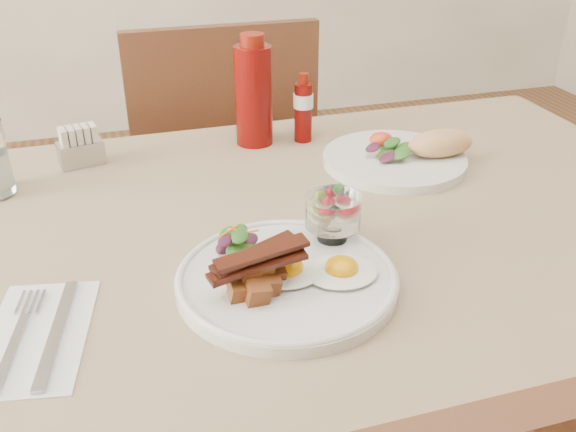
% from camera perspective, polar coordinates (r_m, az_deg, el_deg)
% --- Properties ---
extents(table, '(1.33, 0.88, 0.75)m').
position_cam_1_polar(table, '(0.99, 1.33, -5.36)').
color(table, brown).
rests_on(table, ground).
extents(chair_far, '(0.42, 0.42, 0.93)m').
position_cam_1_polar(chair_far, '(1.62, -6.07, 3.19)').
color(chair_far, brown).
rests_on(chair_far, ground).
extents(main_plate, '(0.28, 0.28, 0.02)m').
position_cam_1_polar(main_plate, '(0.81, -0.11, -5.75)').
color(main_plate, silver).
rests_on(main_plate, table).
extents(fried_eggs, '(0.18, 0.13, 0.03)m').
position_cam_1_polar(fried_eggs, '(0.80, 2.32, -4.78)').
color(fried_eggs, white).
rests_on(fried_eggs, main_plate).
extents(bacon_potato_pile, '(0.13, 0.08, 0.06)m').
position_cam_1_polar(bacon_potato_pile, '(0.77, -2.80, -5.01)').
color(bacon_potato_pile, brown).
rests_on(bacon_potato_pile, main_plate).
extents(side_salad, '(0.07, 0.06, 0.03)m').
position_cam_1_polar(side_salad, '(0.85, -4.49, -2.40)').
color(side_salad, '#225416').
rests_on(side_salad, main_plate).
extents(fruit_cup, '(0.08, 0.08, 0.08)m').
position_cam_1_polar(fruit_cup, '(0.86, 4.01, 0.42)').
color(fruit_cup, white).
rests_on(fruit_cup, main_plate).
extents(second_plate, '(0.27, 0.25, 0.06)m').
position_cam_1_polar(second_plate, '(1.16, 10.39, 5.40)').
color(second_plate, silver).
rests_on(second_plate, table).
extents(ketchup_bottle, '(0.09, 0.09, 0.21)m').
position_cam_1_polar(ketchup_bottle, '(1.21, -3.08, 10.81)').
color(ketchup_bottle, '#5C0705').
rests_on(ketchup_bottle, table).
extents(hot_sauce_bottle, '(0.04, 0.04, 0.13)m').
position_cam_1_polar(hot_sauce_bottle, '(1.23, 1.36, 9.52)').
color(hot_sauce_bottle, '#5C0705').
rests_on(hot_sauce_bottle, table).
extents(sugar_caddy, '(0.08, 0.06, 0.07)m').
position_cam_1_polar(sugar_caddy, '(1.19, -17.98, 5.77)').
color(sugar_caddy, '#A9A9AE').
rests_on(sugar_caddy, table).
extents(napkin_cutlery, '(0.15, 0.22, 0.01)m').
position_cam_1_polar(napkin_cutlery, '(0.79, -21.32, -9.82)').
color(napkin_cutlery, silver).
rests_on(napkin_cutlery, table).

